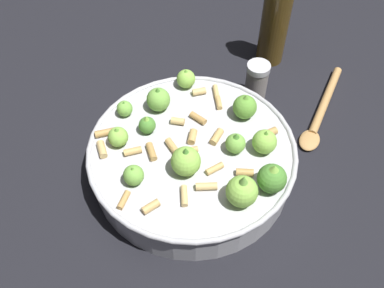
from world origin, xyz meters
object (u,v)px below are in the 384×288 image
Objects in this scene: cooking_pan at (193,157)px; pepper_shaker at (257,81)px; wooden_spoon at (321,112)px; olive_oil_bottle at (275,23)px.

cooking_pan reaches higher than pepper_shaker.
pepper_shaker is 0.14m from wooden_spoon.
cooking_pan reaches higher than wooden_spoon.
wooden_spoon is at bearing 91.44° from olive_oil_bottle.
pepper_shaker reaches higher than wooden_spoon.
pepper_shaker is 0.42× the size of wooden_spoon.
wooden_spoon is (-0.28, -0.02, -0.03)m from cooking_pan.
wooden_spoon is at bearing -175.93° from cooking_pan.
pepper_shaker is at bearing 46.05° from olive_oil_bottle.
olive_oil_bottle reaches higher than wooden_spoon.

